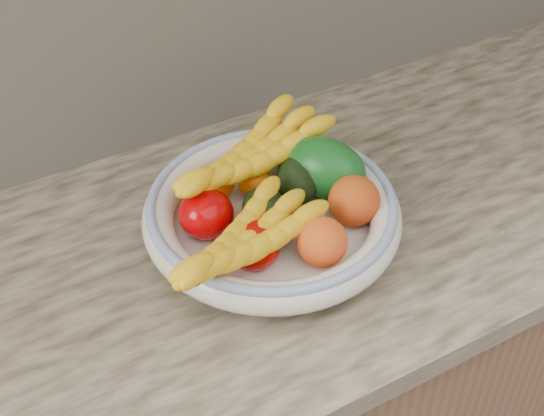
{
  "coord_description": "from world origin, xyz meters",
  "views": [
    {
      "loc": [
        -0.42,
        0.92,
        1.7
      ],
      "look_at": [
        0.0,
        1.66,
        0.96
      ],
      "focal_mm": 50.0,
      "sensor_mm": 36.0,
      "label": 1
    }
  ],
  "objects_px": {
    "green_mango": "(324,168)",
    "banana_bunch_front": "(244,246)",
    "fruit_bowl": "(272,214)",
    "banana_bunch_back": "(250,161)"
  },
  "relations": [
    {
      "from": "green_mango",
      "to": "banana_bunch_front",
      "type": "distance_m",
      "value": 0.22
    },
    {
      "from": "fruit_bowl",
      "to": "banana_bunch_back",
      "type": "xyz_separation_m",
      "value": [
        0.01,
        0.08,
        0.04
      ]
    },
    {
      "from": "fruit_bowl",
      "to": "banana_bunch_front",
      "type": "relative_size",
      "value": 1.37
    },
    {
      "from": "fruit_bowl",
      "to": "banana_bunch_front",
      "type": "height_order",
      "value": "banana_bunch_front"
    },
    {
      "from": "fruit_bowl",
      "to": "green_mango",
      "type": "xyz_separation_m",
      "value": [
        0.11,
        0.03,
        0.03
      ]
    },
    {
      "from": "green_mango",
      "to": "banana_bunch_back",
      "type": "bearing_deg",
      "value": 119.14
    },
    {
      "from": "green_mango",
      "to": "fruit_bowl",
      "type": "bearing_deg",
      "value": 163.29
    },
    {
      "from": "green_mango",
      "to": "banana_bunch_back",
      "type": "relative_size",
      "value": 0.44
    },
    {
      "from": "fruit_bowl",
      "to": "banana_bunch_back",
      "type": "bearing_deg",
      "value": 83.82
    },
    {
      "from": "fruit_bowl",
      "to": "banana_bunch_front",
      "type": "xyz_separation_m",
      "value": [
        -0.08,
        -0.07,
        0.03
      ]
    }
  ]
}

